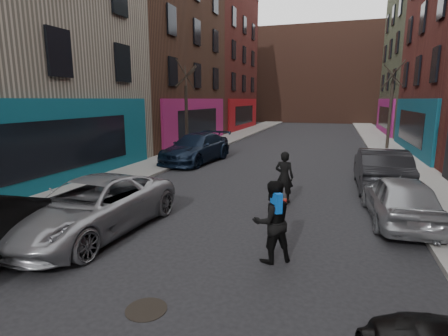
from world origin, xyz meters
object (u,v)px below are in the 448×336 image
Objects in this scene: tree_right_far at (391,98)px; parked_left_far at (92,206)px; skateboard at (283,203)px; tree_left_far at (186,101)px; parked_right_far at (400,199)px; manhole at (146,309)px; pedestrian at (272,221)px; parked_right_end at (381,169)px; parked_left_end at (196,148)px; skateboarder at (284,177)px.

tree_right_far is 1.31× the size of parked_left_far.
tree_left_far is at bearing 137.14° from skateboard.
manhole is at bearing 48.56° from parked_right_far.
parked_right_far is 4.66m from pedestrian.
parked_right_end is at bearing -98.21° from tree_right_far.
parked_left_end reaches higher than parked_left_far.
tree_right_far is 22.81m from manhole.
tree_left_far is 3.61× the size of pedestrian.
skateboarder is 6.88m from manhole.
tree_left_far reaches higher than manhole.
pedestrian is (4.77, -0.20, 0.19)m from parked_left_far.
pedestrian is (-3.03, -3.54, 0.21)m from parked_right_far.
tree_left_far is 1.25× the size of parked_left_far.
skateboard is 4.35m from pedestrian.
tree_right_far is 1.66× the size of parked_right_far.
parked_left_far is 10.62m from parked_right_end.
parked_left_end is (-10.80, -8.37, -2.73)m from tree_right_far.
parked_right_end is (-0.09, 3.97, 0.10)m from parked_right_far.
skateboarder is at bearing -120.96° from pedestrian.
parked_left_end reaches higher than manhole.
tree_left_far is at bearing 130.49° from parked_left_end.
tree_right_far reaches higher than skateboarder.
manhole is (-4.70, -5.97, -0.69)m from parked_right_far.
tree_right_far reaches higher than pedestrian.
pedestrian is (-4.63, -19.20, -2.62)m from tree_right_far.
manhole is (-1.32, -6.69, -0.04)m from skateboard.
parked_right_far is at bearing -95.83° from tree_right_far.
parked_left_far is 2.88× the size of pedestrian.
pedestrian reaches higher than parked_right_end.
skateboard is at bearing 78.82° from manhole.
parked_right_far is at bearing -4.51° from skateboard.
tree_left_far reaches higher than skateboard.
skateboard is 1.14× the size of manhole.
parked_left_end is at bearing -56.02° from tree_left_far.
parked_right_end is at bearing -127.89° from skateboarder.
skateboarder is at bearing 43.79° from parked_right_end.
tree_right_far reaches higher than parked_right_end.
pedestrian is at bearing -103.56° from tree_right_far.
skateboard is (-3.38, 0.72, -0.65)m from parked_right_far.
parked_right_end is at bearing 52.11° from skateboard.
tree_left_far is 13.61m from parked_left_far.
parked_left_far is 1.06× the size of parked_right_end.
skateboard is (-4.98, -14.95, -3.48)m from tree_right_far.
tree_right_far reaches higher than parked_right_far.
pedestrian is (0.35, -4.25, 0.86)m from skateboard.
tree_left_far is 9.29× the size of manhole.
tree_left_far is 8.12× the size of skateboard.
tree_right_far is 1.24× the size of parked_left_end.
pedestrian reaches higher than skateboard.
manhole is at bearing 64.26° from parked_right_end.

